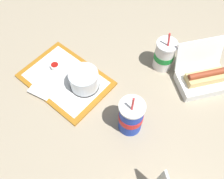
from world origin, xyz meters
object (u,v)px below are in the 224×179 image
object	(u,v)px
ketchup_cup	(55,66)
soda_cup_center	(131,117)
food_tray	(66,80)
plastic_fork	(72,64)
clamshell_hotdog_left	(203,77)
cake_container	(84,80)
soda_cup_right	(164,55)

from	to	relation	value
ketchup_cup	soda_cup_center	world-z (taller)	soda_cup_center
food_tray	plastic_fork	xyz separation A→B (m)	(-0.05, 0.06, 0.01)
clamshell_hotdog_left	soda_cup_center	world-z (taller)	soda_cup_center
plastic_fork	soda_cup_center	size ratio (longest dim) A/B	0.50
plastic_fork	clamshell_hotdog_left	bearing A→B (deg)	22.49
cake_container	ketchup_cup	bearing A→B (deg)	-160.27
clamshell_hotdog_left	plastic_fork	bearing A→B (deg)	-135.14
soda_cup_right	ketchup_cup	bearing A→B (deg)	-122.99
food_tray	ketchup_cup	xyz separation A→B (m)	(-0.08, -0.01, 0.02)
ketchup_cup	soda_cup_right	size ratio (longest dim) A/B	0.19
ketchup_cup	plastic_fork	world-z (taller)	ketchup_cup
ketchup_cup	food_tray	bearing A→B (deg)	4.18
cake_container	ketchup_cup	world-z (taller)	cake_container
clamshell_hotdog_left	ketchup_cup	bearing A→B (deg)	-132.24
food_tray	clamshell_hotdog_left	xyz separation A→B (m)	(0.35, 0.47, 0.03)
ketchup_cup	soda_cup_center	xyz separation A→B (m)	(0.41, 0.10, 0.06)
clamshell_hotdog_left	soda_cup_right	xyz separation A→B (m)	(-0.17, -0.07, 0.03)
food_tray	soda_cup_right	bearing A→B (deg)	65.05
soda_cup_center	clamshell_hotdog_left	bearing A→B (deg)	87.01
cake_container	food_tray	bearing A→B (deg)	-147.65
soda_cup_right	clamshell_hotdog_left	bearing A→B (deg)	23.03
clamshell_hotdog_left	soda_cup_center	xyz separation A→B (m)	(-0.02, -0.37, 0.04)
food_tray	cake_container	world-z (taller)	cake_container
food_tray	cake_container	bearing A→B (deg)	32.35
food_tray	clamshell_hotdog_left	distance (m)	0.58
soda_cup_center	cake_container	bearing A→B (deg)	-170.45
clamshell_hotdog_left	soda_cup_right	distance (m)	0.19
cake_container	ketchup_cup	size ratio (longest dim) A/B	3.09
soda_cup_right	cake_container	bearing A→B (deg)	-106.87
ketchup_cup	soda_cup_right	bearing A→B (deg)	57.01
cake_container	soda_cup_center	bearing A→B (deg)	9.55
plastic_fork	soda_cup_center	xyz separation A→B (m)	(0.38, 0.03, 0.07)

